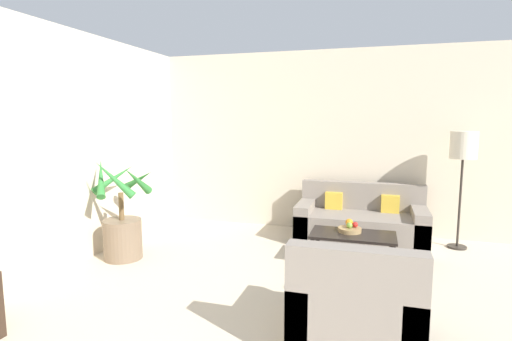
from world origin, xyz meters
name	(u,v)px	position (x,y,z in m)	size (l,w,h in m)	color
wall_back	(385,143)	(0.00, 6.15, 1.35)	(8.47, 0.06, 2.70)	beige
wall_left	(12,155)	(-3.47, 3.06, 1.35)	(0.06, 7.72, 2.70)	beige
potted_palm	(122,226)	(-3.03, 4.11, 0.41)	(0.76, 0.75, 1.24)	brown
sofa_loveseat	(360,223)	(-0.29, 5.62, 0.27)	(1.71, 0.82, 0.79)	gray
floor_lamp	(463,150)	(0.95, 5.73, 1.29)	(0.33, 0.33, 1.53)	#2D2823
coffee_table	(353,238)	(-0.34, 4.67, 0.33)	(0.96, 0.52, 0.38)	black
fruit_bowl	(350,230)	(-0.38, 4.73, 0.41)	(0.27, 0.27, 0.05)	#997A4C
apple_red	(355,225)	(-0.33, 4.76, 0.46)	(0.07, 0.07, 0.07)	red
apple_green	(349,225)	(-0.39, 4.71, 0.46)	(0.07, 0.07, 0.07)	olive
orange_fruit	(349,222)	(-0.40, 4.81, 0.47)	(0.09, 0.09, 0.09)	orange
armchair	(356,310)	(-0.22, 2.99, 0.28)	(0.91, 0.85, 0.86)	gray
ottoman	(363,278)	(-0.20, 3.82, 0.21)	(0.56, 0.52, 0.41)	gray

